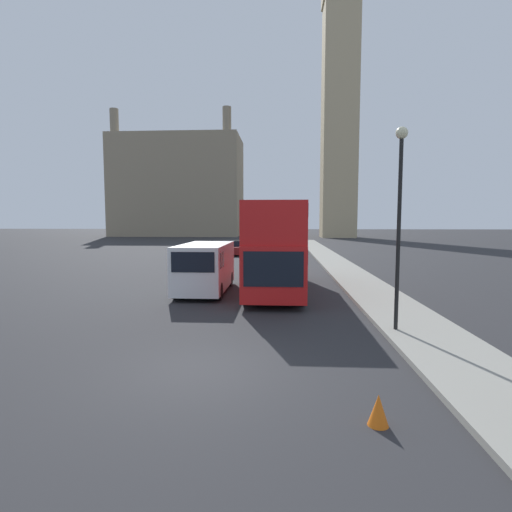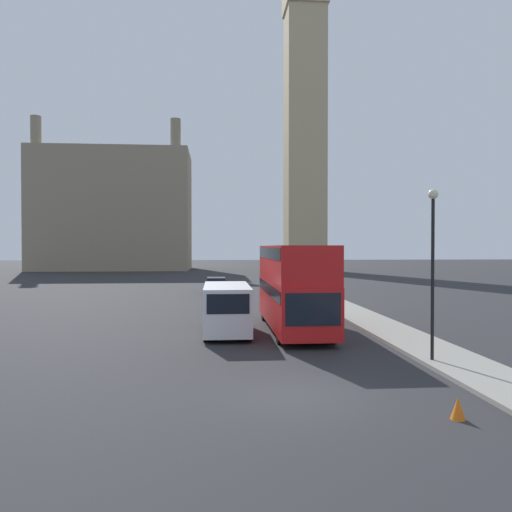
{
  "view_description": "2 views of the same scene",
  "coord_description": "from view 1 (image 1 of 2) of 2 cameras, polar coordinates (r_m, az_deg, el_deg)",
  "views": [
    {
      "loc": [
        1.85,
        -8.95,
        3.51
      ],
      "look_at": [
        0.53,
        12.53,
        1.58
      ],
      "focal_mm": 28.0,
      "sensor_mm": 36.0,
      "label": 1
    },
    {
      "loc": [
        -2.34,
        -13.91,
        4.2
      ],
      "look_at": [
        0.31,
        18.87,
        3.62
      ],
      "focal_mm": 35.0,
      "sensor_mm": 36.0,
      "label": 2
    }
  ],
  "objects": [
    {
      "name": "sidewalk_strip",
      "position": [
        10.56,
        29.06,
        -14.54
      ],
      "size": [
        2.55,
        120.0,
        0.15
      ],
      "color": "gray",
      "rests_on": "ground_plane"
    },
    {
      "name": "ground_plane",
      "position": [
        9.8,
        -7.92,
        -15.95
      ],
      "size": [
        300.0,
        300.0,
        0.0
      ],
      "primitive_type": "plane",
      "color": "#28282B"
    },
    {
      "name": "parked_sedan",
      "position": [
        40.77,
        -2.32,
        1.11
      ],
      "size": [
        1.82,
        4.74,
        1.44
      ],
      "color": "maroon",
      "rests_on": "ground_plane"
    },
    {
      "name": "red_double_decker_bus",
      "position": [
        19.95,
        2.77,
        1.87
      ],
      "size": [
        2.62,
        10.06,
        4.28
      ],
      "color": "red",
      "rests_on": "ground_plane"
    },
    {
      "name": "clock_tower",
      "position": [
        89.28,
        11.96,
        24.95
      ],
      "size": [
        7.31,
        7.48,
        66.23
      ],
      "color": "tan",
      "rests_on": "ground_plane"
    },
    {
      "name": "street_lamp",
      "position": [
        12.88,
        19.84,
        7.6
      ],
      "size": [
        0.36,
        0.36,
        6.13
      ],
      "color": "black",
      "rests_on": "sidewalk_strip"
    },
    {
      "name": "traffic_cone",
      "position": [
        7.61,
        17.08,
        -20.29
      ],
      "size": [
        0.36,
        0.36,
        0.55
      ],
      "color": "orange",
      "rests_on": "ground_plane"
    },
    {
      "name": "white_van",
      "position": [
        19.54,
        -7.31,
        -1.5
      ],
      "size": [
        2.19,
        5.54,
        2.36
      ],
      "color": "white",
      "rests_on": "ground_plane"
    },
    {
      "name": "building_block_distant",
      "position": [
        93.27,
        -10.96,
        9.65
      ],
      "size": [
        27.99,
        14.85,
        26.76
      ],
      "color": "gray",
      "rests_on": "ground_plane"
    }
  ]
}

